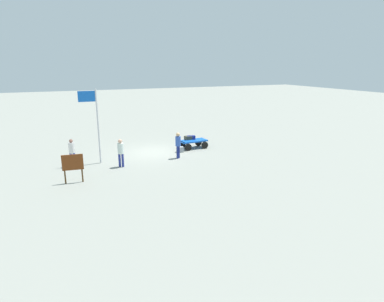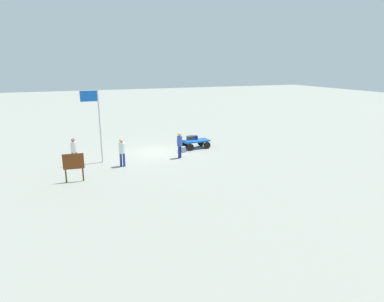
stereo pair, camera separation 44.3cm
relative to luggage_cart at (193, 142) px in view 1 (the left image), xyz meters
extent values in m
plane|color=gray|center=(3.01, 0.00, -0.44)|extent=(120.00, 120.00, 0.00)
cube|color=blue|center=(-0.02, 0.00, 0.12)|extent=(2.03, 1.07, 0.10)
cube|color=blue|center=(0.91, 0.07, 0.12)|extent=(0.15, 0.88, 0.10)
cylinder|color=black|center=(0.63, 0.53, -0.18)|extent=(0.52, 0.16, 0.52)
cylinder|color=black|center=(0.70, -0.43, -0.18)|extent=(0.52, 0.16, 0.52)
cylinder|color=black|center=(-0.74, 0.43, -0.18)|extent=(0.52, 0.16, 0.52)
cylinder|color=black|center=(-0.67, -0.54, -0.18)|extent=(0.52, 0.16, 0.52)
cube|color=navy|center=(0.04, -0.30, 0.31)|extent=(0.65, 0.42, 0.27)
cube|color=#373627|center=(0.26, -0.31, 0.31)|extent=(0.54, 0.43, 0.27)
cube|color=gray|center=(1.29, 0.63, -0.25)|extent=(0.51, 0.41, 0.38)
cylinder|color=navy|center=(1.89, 1.95, -0.02)|extent=(0.14, 0.14, 0.84)
cylinder|color=navy|center=(2.04, 2.09, -0.02)|extent=(0.14, 0.14, 0.84)
cylinder|color=#2E52AF|center=(1.97, 2.02, 0.71)|extent=(0.50, 0.50, 0.63)
sphere|color=tan|center=(1.97, 2.02, 1.15)|extent=(0.26, 0.26, 0.26)
cylinder|color=navy|center=(5.73, 2.47, -0.03)|extent=(0.14, 0.14, 0.83)
cylinder|color=navy|center=(5.89, 2.36, -0.03)|extent=(0.14, 0.14, 0.83)
cylinder|color=silver|center=(5.81, 2.42, 0.71)|extent=(0.50, 0.50, 0.64)
sphere|color=tan|center=(5.81, 2.42, 1.15)|extent=(0.25, 0.25, 0.25)
cylinder|color=navy|center=(8.40, 1.21, -0.02)|extent=(0.14, 0.14, 0.85)
cylinder|color=navy|center=(8.58, 1.13, -0.02)|extent=(0.14, 0.14, 0.85)
cylinder|color=silver|center=(8.49, 1.17, 0.73)|extent=(0.45, 0.45, 0.64)
sphere|color=#935F50|center=(8.49, 1.17, 1.15)|extent=(0.21, 0.21, 0.21)
cylinder|color=silver|center=(6.84, 1.08, 1.86)|extent=(0.10, 0.10, 4.60)
cube|color=blue|center=(7.38, 1.08, 3.74)|extent=(0.99, 0.04, 0.64)
cylinder|color=#4C3319|center=(8.23, 4.22, -0.09)|extent=(0.08, 0.08, 0.70)
cylinder|color=#4C3319|center=(9.08, 4.13, -0.09)|extent=(0.08, 0.08, 0.70)
cube|color=#673012|center=(8.65, 4.17, 0.67)|extent=(1.07, 0.17, 0.83)
camera|label=1|loc=(9.48, 21.59, 5.60)|focal=30.80mm
camera|label=2|loc=(9.07, 21.76, 5.60)|focal=30.80mm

